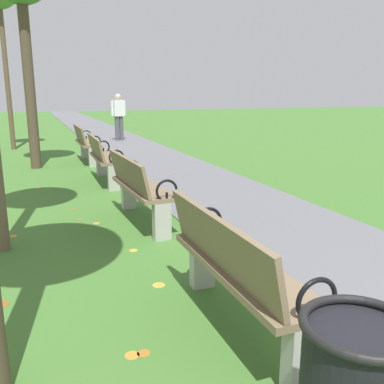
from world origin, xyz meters
name	(u,v)px	position (x,y,z in m)	size (l,w,h in m)	color
paved_walkway	(104,133)	(1.11, 18.00, 0.01)	(2.22, 44.00, 0.02)	slate
park_bench_2	(235,268)	(-0.50, 2.70, 0.49)	(0.48, 1.60, 0.90)	#7A664C
park_bench_3	(139,187)	(-0.50, 5.49, 0.49)	(0.53, 1.62, 0.90)	#7A664C
park_bench_4	(104,157)	(-0.50, 8.23, 0.49)	(0.50, 1.61, 0.90)	#7A664C
park_bench_5	(86,143)	(-0.50, 10.81, 0.49)	(0.48, 1.60, 0.90)	#7A664C
pedestrian_walking	(119,114)	(1.20, 15.15, 0.93)	(0.53, 0.26, 1.62)	#4C4C56
scattered_leaves	(93,210)	(-1.00, 6.30, 0.01)	(4.05, 15.79, 0.02)	brown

